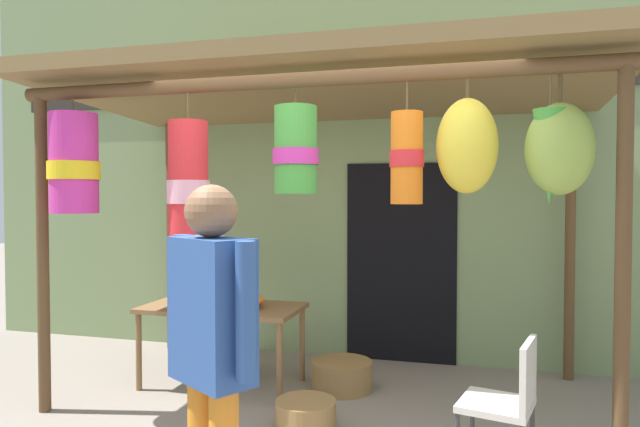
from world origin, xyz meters
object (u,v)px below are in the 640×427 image
object	(u,v)px
flower_heap_on_table	(230,299)
folding_chair	(509,396)
wicker_basket_by_table	(306,415)
display_table	(222,314)
vendor_in_orange	(212,343)
wicker_basket_spare	(342,375)

from	to	relation	value
flower_heap_on_table	folding_chair	bearing A→B (deg)	-25.22
folding_chair	wicker_basket_by_table	distance (m)	1.47
display_table	vendor_in_orange	distance (m)	2.53
flower_heap_on_table	wicker_basket_by_table	distance (m)	1.31
wicker_basket_by_table	display_table	bearing A→B (deg)	143.77
wicker_basket_by_table	vendor_in_orange	bearing A→B (deg)	-88.62
wicker_basket_by_table	vendor_in_orange	distance (m)	1.81
wicker_basket_spare	vendor_in_orange	distance (m)	2.61
vendor_in_orange	flower_heap_on_table	bearing A→B (deg)	112.60
wicker_basket_by_table	folding_chair	bearing A→B (deg)	-15.72
wicker_basket_spare	flower_heap_on_table	bearing A→B (deg)	-167.82
folding_chair	wicker_basket_spare	xyz separation A→B (m)	(-1.30, 1.27, -0.38)
flower_heap_on_table	folding_chair	world-z (taller)	flower_heap_on_table
folding_chair	wicker_basket_by_table	bearing A→B (deg)	164.28
folding_chair	vendor_in_orange	size ratio (longest dim) A/B	0.49
wicker_basket_spare	vendor_in_orange	bearing A→B (deg)	-90.45
wicker_basket_by_table	wicker_basket_spare	world-z (taller)	wicker_basket_spare
wicker_basket_by_table	vendor_in_orange	xyz separation A→B (m)	(0.04, -1.56, 0.92)
wicker_basket_spare	vendor_in_orange	xyz separation A→B (m)	(-0.02, -2.44, 0.90)
display_table	vendor_in_orange	xyz separation A→B (m)	(1.02, -2.28, 0.39)
folding_chair	display_table	bearing A→B (deg)	154.78
display_table	wicker_basket_spare	distance (m)	1.17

